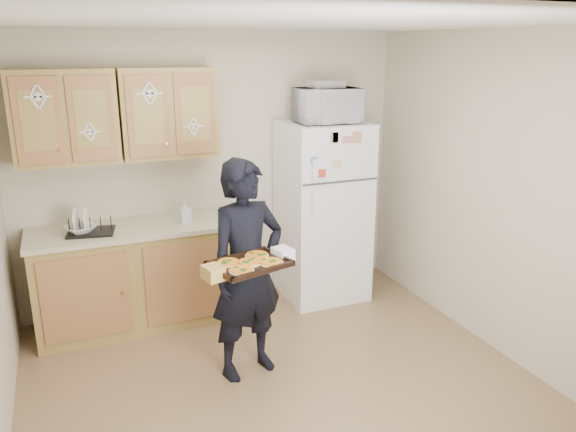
{
  "coord_description": "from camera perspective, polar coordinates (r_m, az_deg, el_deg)",
  "views": [
    {
      "loc": [
        -1.31,
        -3.21,
        2.37
      ],
      "look_at": [
        0.19,
        0.45,
        1.17
      ],
      "focal_mm": 35.0,
      "sensor_mm": 36.0,
      "label": 1
    }
  ],
  "objects": [
    {
      "name": "baking_tray",
      "position": [
        3.73,
        -3.93,
        -4.95
      ],
      "size": [
        0.57,
        0.47,
        0.04
      ],
      "primitive_type": "cube",
      "rotation": [
        0.0,
        0.0,
        0.26
      ],
      "color": "black",
      "rests_on": "person"
    },
    {
      "name": "bowl",
      "position": [
        4.85,
        -20.34,
        -1.24
      ],
      "size": [
        0.29,
        0.29,
        0.06
      ],
      "primitive_type": "imported",
      "rotation": [
        0.0,
        0.0,
        0.31
      ],
      "color": "silver",
      "rests_on": "dish_rack"
    },
    {
      "name": "dish_rack",
      "position": [
        4.84,
        -19.45,
        -0.84
      ],
      "size": [
        0.41,
        0.33,
        0.15
      ],
      "primitive_type": "cube",
      "rotation": [
        0.0,
        0.0,
        -0.18
      ],
      "color": "black",
      "rests_on": "countertop"
    },
    {
      "name": "pizza_front_left",
      "position": [
        3.61,
        -4.75,
        -5.48
      ],
      "size": [
        0.16,
        0.16,
        0.02
      ],
      "primitive_type": "cylinder",
      "color": "orange",
      "rests_on": "baking_tray"
    },
    {
      "name": "upper_cab_right",
      "position": [
        4.93,
        -12.09,
        10.21
      ],
      "size": [
        0.8,
        0.33,
        0.75
      ],
      "primitive_type": "cube",
      "color": "olive",
      "rests_on": "wall_back"
    },
    {
      "name": "wall_right",
      "position": [
        4.61,
        21.13,
        1.7
      ],
      "size": [
        0.04,
        3.6,
        2.5
      ],
      "primitive_type": "cube",
      "color": "#B9AF96",
      "rests_on": "floor"
    },
    {
      "name": "pizza_back_left",
      "position": [
        3.74,
        -6.1,
        -4.7
      ],
      "size": [
        0.16,
        0.16,
        0.02
      ],
      "primitive_type": "cylinder",
      "color": "orange",
      "rests_on": "baking_tray"
    },
    {
      "name": "foil_pan",
      "position": [
        5.15,
        3.88,
        13.23
      ],
      "size": [
        0.3,
        0.21,
        0.06
      ],
      "primitive_type": "cube",
      "rotation": [
        0.0,
        0.0,
        -0.01
      ],
      "color": "silver",
      "rests_on": "microwave"
    },
    {
      "name": "floor",
      "position": [
        4.2,
        -0.07,
        -17.45
      ],
      "size": [
        3.6,
        3.6,
        0.0
      ],
      "primitive_type": "plane",
      "color": "brown",
      "rests_on": "ground"
    },
    {
      "name": "person",
      "position": [
        4.07,
        -4.17,
        -5.53
      ],
      "size": [
        0.68,
        0.53,
        1.63
      ],
      "primitive_type": "imported",
      "rotation": [
        0.0,
        0.0,
        0.26
      ],
      "color": "black",
      "rests_on": "floor"
    },
    {
      "name": "cereal_box",
      "position": [
        6.03,
        6.84,
        -4.71
      ],
      "size": [
        0.2,
        0.07,
        0.32
      ],
      "primitive_type": "cube",
      "color": "gold",
      "rests_on": "floor"
    },
    {
      "name": "pizza_back_right",
      "position": [
        3.85,
        -3.18,
        -3.97
      ],
      "size": [
        0.16,
        0.16,
        0.02
      ],
      "primitive_type": "cylinder",
      "color": "orange",
      "rests_on": "baking_tray"
    },
    {
      "name": "wall_back",
      "position": [
        5.29,
        -7.5,
        4.56
      ],
      "size": [
        3.6,
        0.04,
        2.5
      ],
      "primitive_type": "cube",
      "color": "#B9AF96",
      "rests_on": "floor"
    },
    {
      "name": "base_cabinet",
      "position": [
        5.09,
        -15.51,
        -6.12
      ],
      "size": [
        1.6,
        0.6,
        0.86
      ],
      "primitive_type": "cube",
      "color": "olive",
      "rests_on": "floor"
    },
    {
      "name": "refrigerator",
      "position": [
        5.38,
        3.52,
        0.47
      ],
      "size": [
        0.75,
        0.7,
        1.7
      ],
      "primitive_type": "cube",
      "color": "white",
      "rests_on": "floor"
    },
    {
      "name": "microwave",
      "position": [
        5.14,
        4.02,
        11.13
      ],
      "size": [
        0.57,
        0.39,
        0.31
      ],
      "primitive_type": "imported",
      "rotation": [
        0.0,
        0.0,
        -0.03
      ],
      "color": "white",
      "rests_on": "refrigerator"
    },
    {
      "name": "countertop",
      "position": [
        4.94,
        -15.91,
        -1.3
      ],
      "size": [
        1.64,
        0.64,
        0.04
      ],
      "primitive_type": "cube",
      "color": "beige",
      "rests_on": "base_cabinet"
    },
    {
      "name": "pizza_center",
      "position": [
        3.73,
        -3.93,
        -4.7
      ],
      "size": [
        0.16,
        0.16,
        0.02
      ],
      "primitive_type": "cylinder",
      "color": "orange",
      "rests_on": "baking_tray"
    },
    {
      "name": "ceiling",
      "position": [
        3.47,
        -0.09,
        19.09
      ],
      "size": [
        3.6,
        3.6,
        0.0
      ],
      "primitive_type": "plane",
      "color": "white",
      "rests_on": "wall_back"
    },
    {
      "name": "upper_cab_left",
      "position": [
        4.85,
        -21.76,
        9.3
      ],
      "size": [
        0.8,
        0.33,
        0.75
      ],
      "primitive_type": "cube",
      "color": "olive",
      "rests_on": "wall_back"
    },
    {
      "name": "wall_front",
      "position": [
        2.22,
        18.35,
        -14.21
      ],
      "size": [
        3.6,
        0.04,
        2.5
      ],
      "primitive_type": "cube",
      "color": "#B9AF96",
      "rests_on": "floor"
    },
    {
      "name": "soap_bottle",
      "position": [
        4.91,
        -10.43,
        0.46
      ],
      "size": [
        0.11,
        0.11,
        0.2
      ],
      "primitive_type": "imported",
      "rotation": [
        0.0,
        0.0,
        0.17
      ],
      "color": "white",
      "rests_on": "countertop"
    },
    {
      "name": "pizza_front_right",
      "position": [
        3.72,
        -1.76,
        -4.69
      ],
      "size": [
        0.16,
        0.16,
        0.02
      ],
      "primitive_type": "cylinder",
      "color": "orange",
      "rests_on": "baking_tray"
    }
  ]
}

